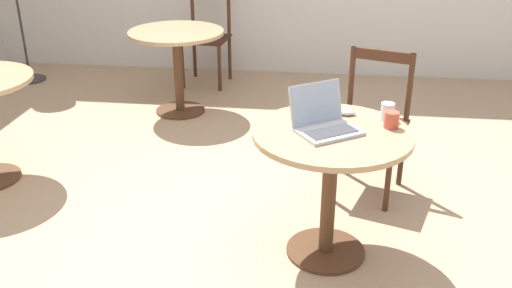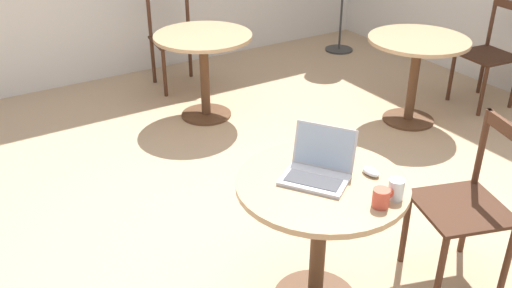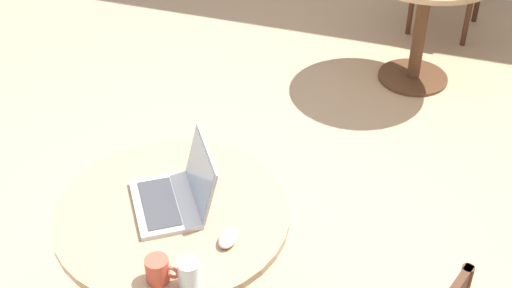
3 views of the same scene
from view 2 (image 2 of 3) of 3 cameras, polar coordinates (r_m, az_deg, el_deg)
name	(u,v)px [view 2 (image 2 of 3)]	position (r m, az deg, el deg)	size (l,w,h in m)	color
ground_plane	(280,243)	(3.49, 2.37, -9.88)	(16.00, 16.00, 0.00)	tan
cafe_table_near	(320,211)	(2.78, 6.45, -6.64)	(0.82, 0.82, 0.74)	#51331E
cafe_table_mid	(416,58)	(4.91, 15.75, 8.30)	(0.82, 0.82, 0.74)	#51331E
cafe_table_far	(204,54)	(4.85, -5.26, 8.99)	(0.82, 0.82, 0.74)	#51331E
chair_near_right	(469,206)	(3.18, 20.55, -5.87)	(0.55, 0.55, 0.92)	#472819
chair_mid_right	(491,55)	(5.54, 22.45, 8.25)	(0.48, 0.48, 0.92)	#472819
chair_far_back	(175,39)	(5.61, -8.13, 10.34)	(0.48, 0.48, 0.92)	#472819
laptop	(318,169)	(2.69, 6.20, -2.48)	(0.39, 0.40, 0.22)	#B7B7BC
mouse	(371,172)	(2.77, 11.43, -2.73)	(0.06, 0.10, 0.03)	#B7B7BC
mug	(381,198)	(2.53, 12.42, -5.28)	(0.11, 0.07, 0.09)	#C64C38
drinking_glass	(396,189)	(2.60, 13.82, -4.41)	(0.07, 0.07, 0.10)	silver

